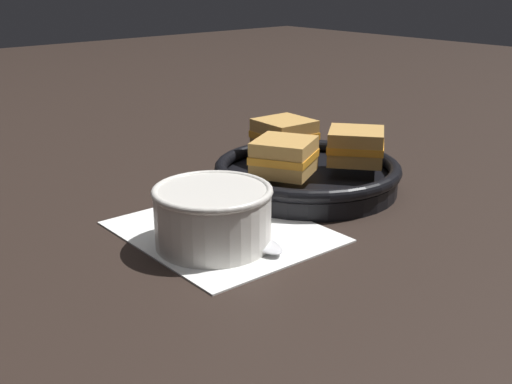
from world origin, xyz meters
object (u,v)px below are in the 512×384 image
(soup_bowl, at_px, (213,213))
(spoon, at_px, (254,238))
(skillet, at_px, (307,175))
(sandwich_far_left, at_px, (284,157))
(sandwich_near_right, at_px, (284,135))
(sandwich_near_left, at_px, (356,146))

(soup_bowl, relative_size, spoon, 0.76)
(skillet, height_order, sandwich_far_left, sandwich_far_left)
(skillet, height_order, sandwich_near_right, sandwich_near_right)
(sandwich_far_left, bearing_deg, soup_bowl, -72.64)
(sandwich_near_left, bearing_deg, skillet, -133.85)
(sandwich_near_left, bearing_deg, soup_bowl, -85.43)
(soup_bowl, xyz_separation_m, sandwich_far_left, (-0.05, 0.16, 0.03))
(spoon, height_order, skillet, skillet)
(soup_bowl, bearing_deg, skillet, 107.01)
(skillet, bearing_deg, sandwich_near_right, 166.15)
(sandwich_near_left, xyz_separation_m, sandwich_far_left, (-0.03, -0.11, 0.00))
(spoon, bearing_deg, sandwich_far_left, 132.27)
(soup_bowl, height_order, spoon, soup_bowl)
(soup_bowl, relative_size, sandwich_near_left, 1.27)
(soup_bowl, distance_m, sandwich_near_right, 0.27)
(sandwich_near_right, bearing_deg, spoon, -51.46)
(soup_bowl, height_order, sandwich_near_left, sandwich_near_left)
(sandwich_near_right, bearing_deg, sandwich_far_left, -43.85)
(skillet, relative_size, sandwich_near_left, 2.48)
(skillet, bearing_deg, sandwich_far_left, -73.85)
(soup_bowl, height_order, skillet, soup_bowl)
(sandwich_near_left, distance_m, sandwich_near_right, 0.11)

